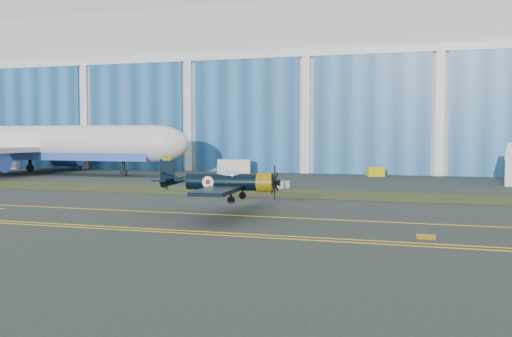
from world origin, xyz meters
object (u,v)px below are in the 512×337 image
(jetliner, at_px, (26,105))
(tug, at_px, (376,172))
(warbird, at_px, (223,182))
(shipping_container, at_px, (234,166))

(jetliner, xyz_separation_m, tug, (57.51, 11.31, -10.86))
(jetliner, relative_size, tug, 25.68)
(warbird, bearing_deg, shipping_container, 104.15)
(jetliner, bearing_deg, shipping_container, 17.59)
(shipping_container, relative_size, tug, 2.11)
(warbird, relative_size, shipping_container, 2.69)
(tug, bearing_deg, shipping_container, 162.42)
(shipping_container, bearing_deg, jetliner, -177.56)
(tug, bearing_deg, jetliner, 173.08)
(warbird, distance_m, jetliner, 64.45)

